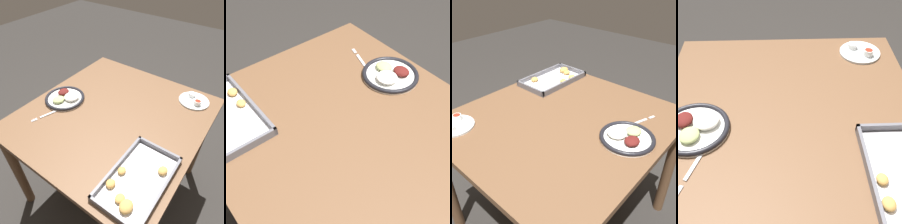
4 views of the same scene
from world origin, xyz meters
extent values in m
plane|color=#282623|center=(0.00, 0.00, 0.00)|extent=(8.00, 8.00, 0.00)
cube|color=brown|center=(0.00, 0.00, 0.74)|extent=(1.05, 0.98, 0.03)
cylinder|color=brown|center=(-0.48, -0.44, 0.36)|extent=(0.06, 0.06, 0.73)
cylinder|color=brown|center=(-0.48, 0.44, 0.36)|extent=(0.06, 0.06, 0.73)
cylinder|color=white|center=(0.07, -0.33, 0.76)|extent=(0.24, 0.24, 0.01)
torus|color=black|center=(0.07, -0.33, 0.77)|extent=(0.25, 0.25, 0.02)
ellipsoid|color=silver|center=(0.05, -0.29, 0.79)|extent=(0.09, 0.09, 0.03)
ellipsoid|color=#511614|center=(0.04, -0.37, 0.79)|extent=(0.07, 0.06, 0.03)
ellipsoid|color=#9EAD6B|center=(0.12, -0.34, 0.78)|extent=(0.08, 0.07, 0.03)
cube|color=silver|center=(0.21, -0.30, 0.76)|extent=(0.13, 0.05, 0.00)
cylinder|color=silver|center=(0.31, -0.34, 0.76)|extent=(0.03, 0.01, 0.00)
cylinder|color=silver|center=(0.31, -0.33, 0.76)|extent=(0.03, 0.01, 0.00)
cylinder|color=silver|center=(0.31, -0.33, 0.76)|extent=(0.03, 0.01, 0.00)
cylinder|color=silver|center=(-0.39, 0.34, 0.76)|extent=(0.18, 0.18, 0.01)
cylinder|color=silver|center=(-0.36, 0.36, 0.78)|extent=(0.04, 0.04, 0.03)
cylinder|color=#B22819|center=(-0.36, 0.36, 0.79)|extent=(0.04, 0.04, 0.01)
cylinder|color=silver|center=(-0.42, 0.31, 0.78)|extent=(0.04, 0.04, 0.02)
cylinder|color=#C67F23|center=(-0.42, 0.31, 0.79)|extent=(0.03, 0.03, 0.01)
cube|color=#595960|center=(0.29, 0.23, 0.78)|extent=(0.40, 0.01, 0.03)
cube|color=#595960|center=(0.10, 0.34, 0.78)|extent=(0.01, 0.23, 0.03)
ellipsoid|color=#C18E47|center=(0.31, 0.26, 0.78)|extent=(0.04, 0.04, 0.02)
ellipsoid|color=#C18E47|center=(0.39, 0.26, 0.78)|extent=(0.05, 0.04, 0.03)
camera|label=1|loc=(0.78, 0.55, 1.61)|focal=35.00mm
camera|label=2|loc=(-0.62, 0.51, 1.64)|focal=50.00mm
camera|label=3|loc=(-0.81, -0.74, 1.48)|focal=42.00mm
camera|label=4|loc=(0.82, -0.03, 1.55)|focal=50.00mm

